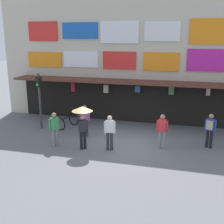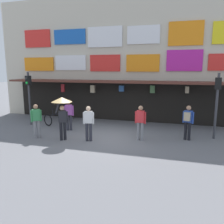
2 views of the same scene
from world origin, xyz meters
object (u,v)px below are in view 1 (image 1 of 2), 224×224
(pedestrian_in_yellow, at_px, (55,128))
(pedestrian_in_purple, at_px, (162,129))
(pedestrian_in_black, at_px, (85,118))
(pedestrian_in_white, at_px, (210,128))
(pedestrian_in_red, at_px, (110,131))
(pedestrian_with_umbrella, at_px, (82,116))
(bicycle_parked, at_px, (67,121))
(traffic_light_near, at_px, (39,92))

(pedestrian_in_yellow, bearing_deg, pedestrian_in_purple, 11.94)
(pedestrian_in_black, relative_size, pedestrian_in_white, 1.00)
(pedestrian_in_red, bearing_deg, pedestrian_in_black, 139.52)
(pedestrian_with_umbrella, distance_m, pedestrian_in_white, 6.00)
(bicycle_parked, xyz_separation_m, pedestrian_in_red, (3.27, -2.58, 0.55))
(pedestrian_in_black, bearing_deg, pedestrian_in_red, -40.48)
(pedestrian_in_red, bearing_deg, pedestrian_with_umbrella, -170.01)
(pedestrian_with_umbrella, bearing_deg, pedestrian_in_yellow, -179.49)
(bicycle_parked, distance_m, pedestrian_in_purple, 5.89)
(bicycle_parked, height_order, pedestrian_in_yellow, pedestrian_in_yellow)
(pedestrian_with_umbrella, xyz_separation_m, pedestrian_in_yellow, (-1.43, -0.01, -0.69))
(traffic_light_near, distance_m, pedestrian_in_red, 5.23)
(traffic_light_near, xyz_separation_m, pedestrian_in_red, (4.66, -2.05, -1.19))
(pedestrian_in_black, distance_m, pedestrian_in_yellow, 1.96)
(pedestrian_in_purple, xyz_separation_m, pedestrian_in_white, (2.17, 0.62, 0.00))
(pedestrian_in_black, distance_m, pedestrian_with_umbrella, 1.94)
(pedestrian_with_umbrella, distance_m, pedestrian_in_red, 1.44)
(pedestrian_in_red, height_order, pedestrian_in_yellow, same)
(bicycle_parked, height_order, pedestrian_in_purple, pedestrian_in_purple)
(pedestrian_in_white, bearing_deg, pedestrian_in_black, 179.36)
(pedestrian_in_purple, bearing_deg, bicycle_parked, 162.55)
(pedestrian_in_yellow, bearing_deg, pedestrian_in_black, 63.08)
(pedestrian_with_umbrella, relative_size, pedestrian_in_red, 1.24)
(traffic_light_near, relative_size, bicycle_parked, 2.40)
(pedestrian_with_umbrella, bearing_deg, traffic_light_near, 146.38)
(pedestrian_in_red, bearing_deg, pedestrian_in_yellow, -175.05)
(pedestrian_in_purple, xyz_separation_m, pedestrian_with_umbrella, (-3.56, -1.04, 0.66))
(pedestrian_in_black, xyz_separation_m, pedestrian_in_white, (6.27, -0.07, 0.00))
(bicycle_parked, height_order, pedestrian_in_black, pedestrian_in_black)
(traffic_light_near, xyz_separation_m, pedestrian_in_black, (2.88, -0.54, -1.16))
(traffic_light_near, height_order, pedestrian_in_purple, traffic_light_near)
(traffic_light_near, xyz_separation_m, pedestrian_in_yellow, (1.99, -2.29, -1.19))
(bicycle_parked, distance_m, pedestrian_in_red, 4.20)
(traffic_light_near, relative_size, pedestrian_in_yellow, 1.90)
(traffic_light_near, relative_size, pedestrian_in_black, 1.90)
(pedestrian_in_black, height_order, pedestrian_in_red, same)
(bicycle_parked, bearing_deg, pedestrian_with_umbrella, -54.04)
(pedestrian_in_purple, xyz_separation_m, pedestrian_in_yellow, (-4.99, -1.06, -0.04))
(pedestrian_in_white, bearing_deg, pedestrian_in_red, -162.11)
(bicycle_parked, relative_size, pedestrian_in_red, 0.79)
(pedestrian_in_purple, bearing_deg, pedestrian_in_white, 16.07)
(pedestrian_with_umbrella, bearing_deg, pedestrian_in_purple, 16.32)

